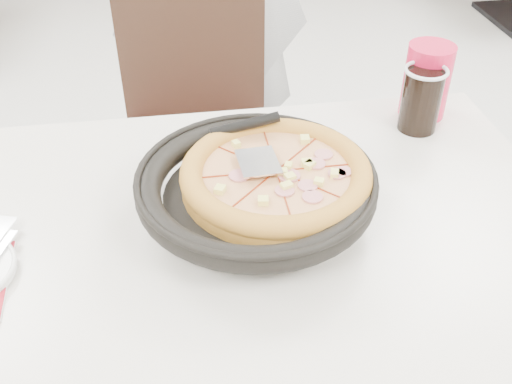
{
  "coord_description": "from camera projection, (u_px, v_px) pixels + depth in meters",
  "views": [
    {
      "loc": [
        -0.14,
        -0.85,
        1.42
      ],
      "look_at": [
        -0.02,
        -0.05,
        0.8
      ],
      "focal_mm": 42.0,
      "sensor_mm": 36.0,
      "label": 1
    }
  ],
  "objects": [
    {
      "name": "chair_far",
      "position": [
        195.0,
        150.0,
        1.71
      ],
      "size": [
        0.46,
        0.46,
        0.95
      ],
      "primitive_type": null,
      "rotation": [
        0.0,
        0.0,
        3.05
      ],
      "color": "black",
      "rests_on": "floor"
    },
    {
      "name": "trivet",
      "position": [
        239.0,
        203.0,
        1.05
      ],
      "size": [
        0.12,
        0.12,
        0.04
      ],
      "primitive_type": "cylinder",
      "rotation": [
        0.0,
        0.0,
        -0.11
      ],
      "color": "black",
      "rests_on": "main_table"
    },
    {
      "name": "pizza",
      "position": [
        276.0,
        181.0,
        1.03
      ],
      "size": [
        0.36,
        0.36,
        0.02
      ],
      "primitive_type": "cylinder",
      "rotation": [
        0.0,
        0.0,
        -0.11
      ],
      "color": "#B07C2F",
      "rests_on": "pizza_pan"
    },
    {
      "name": "main_table",
      "position": [
        237.0,
        363.0,
        1.25
      ],
      "size": [
        1.28,
        0.92,
        0.75
      ],
      "primitive_type": null,
      "rotation": [
        0.0,
        0.0,
        -0.11
      ],
      "color": "silver",
      "rests_on": "floor"
    },
    {
      "name": "cola_glass",
      "position": [
        421.0,
        101.0,
        1.24
      ],
      "size": [
        0.09,
        0.09,
        0.13
      ],
      "primitive_type": "cylinder",
      "rotation": [
        0.0,
        0.0,
        -0.11
      ],
      "color": "black",
      "rests_on": "main_table"
    },
    {
      "name": "pizza_server",
      "position": [
        258.0,
        162.0,
        1.02
      ],
      "size": [
        0.07,
        0.09,
        0.0
      ],
      "primitive_type": "cube",
      "rotation": [
        0.0,
        0.0,
        0.07
      ],
      "color": "white",
      "rests_on": "pizza"
    },
    {
      "name": "pizza_pan",
      "position": [
        256.0,
        196.0,
        1.02
      ],
      "size": [
        0.35,
        0.35,
        0.01
      ],
      "primitive_type": "cylinder",
      "rotation": [
        0.0,
        0.0,
        -0.11
      ],
      "color": "black",
      "rests_on": "trivet"
    },
    {
      "name": "red_cup",
      "position": [
        426.0,
        81.0,
        1.28
      ],
      "size": [
        0.11,
        0.11,
        0.16
      ],
      "primitive_type": "cylinder",
      "rotation": [
        0.0,
        0.0,
        -0.11
      ],
      "color": "red",
      "rests_on": "main_table"
    }
  ]
}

